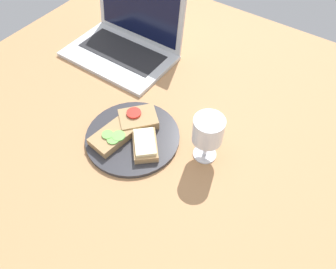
% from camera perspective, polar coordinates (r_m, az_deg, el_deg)
% --- Properties ---
extents(wooden_table, '(1.40, 1.40, 0.03)m').
position_cam_1_polar(wooden_table, '(0.91, -2.30, -0.40)').
color(wooden_table, '#B27F51').
rests_on(wooden_table, ground).
extents(plate, '(0.26, 0.26, 0.01)m').
position_cam_1_polar(plate, '(0.89, -6.17, -0.43)').
color(plate, '#333338').
rests_on(plate, wooden_table).
extents(sandwich_with_cucumber, '(0.08, 0.12, 0.03)m').
position_cam_1_polar(sandwich_with_cucumber, '(0.88, -9.68, -0.37)').
color(sandwich_with_cucumber, '#A88456').
rests_on(sandwich_with_cucumber, plate).
extents(sandwich_with_cheese, '(0.11, 0.12, 0.03)m').
position_cam_1_polar(sandwich_with_cheese, '(0.85, -4.02, -1.74)').
color(sandwich_with_cheese, '#A88456').
rests_on(sandwich_with_cheese, plate).
extents(sandwich_with_tomato, '(0.12, 0.13, 0.03)m').
position_cam_1_polar(sandwich_with_tomato, '(0.91, -5.09, 2.86)').
color(sandwich_with_tomato, '#A88456').
rests_on(sandwich_with_tomato, plate).
extents(wine_glass, '(0.08, 0.08, 0.14)m').
position_cam_1_polar(wine_glass, '(0.79, 6.99, 0.56)').
color(wine_glass, white).
rests_on(wine_glass, wooden_table).
extents(laptop, '(0.35, 0.26, 0.22)m').
position_cam_1_polar(laptop, '(1.15, -7.22, 16.32)').
color(laptop, silver).
rests_on(laptop, wooden_table).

